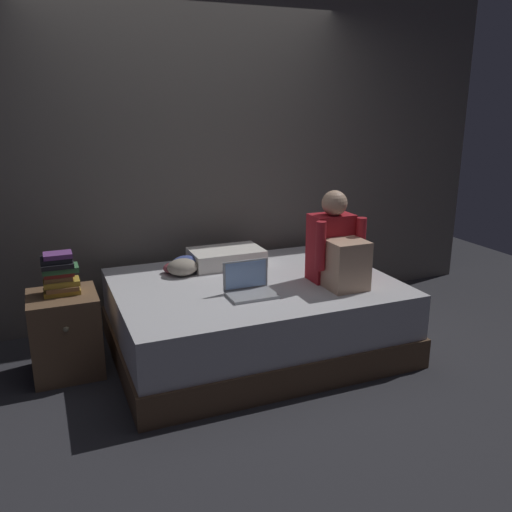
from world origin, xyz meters
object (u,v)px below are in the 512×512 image
bed (254,316)px  pillow (226,257)px  clothes_pile (183,266)px  laptop (249,287)px  person_sitting (337,249)px  nightstand (66,334)px  book_stack (60,274)px

bed → pillow: size_ratio=3.57×
clothes_pile → pillow: bearing=11.7°
laptop → clothes_pile: 0.68m
bed → person_sitting: person_sitting is taller
person_sitting → pillow: person_sitting is taller
nightstand → pillow: pillow is taller
person_sitting → laptop: (-0.66, 0.01, -0.20)m
pillow → book_stack: size_ratio=2.03×
nightstand → person_sitting: bearing=-12.4°
person_sitting → laptop: 0.69m
person_sitting → nightstand: bearing=167.6°
pillow → laptop: bearing=-96.6°
person_sitting → book_stack: (-1.83, 0.43, -0.09)m
nightstand → clothes_pile: clothes_pile is taller
bed → clothes_pile: (-0.42, 0.37, 0.32)m
bed → person_sitting: (0.53, -0.25, 0.52)m
laptop → nightstand: bearing=161.5°
nightstand → clothes_pile: 0.95m
laptop → clothes_pile: (-0.29, 0.61, 0.00)m
book_stack → pillow: bearing=12.3°
bed → pillow: 0.56m
nightstand → book_stack: book_stack is taller
book_stack → clothes_pile: book_stack is taller
person_sitting → bed: bearing=154.6°
pillow → book_stack: (-1.25, -0.27, 0.10)m
person_sitting → book_stack: person_sitting is taller
book_stack → nightstand: bearing=-95.9°
bed → person_sitting: bearing=-25.4°
nightstand → book_stack: 0.41m
bed → laptop: laptop is taller
laptop → person_sitting: bearing=-1.0°
clothes_pile → nightstand: bearing=-165.8°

